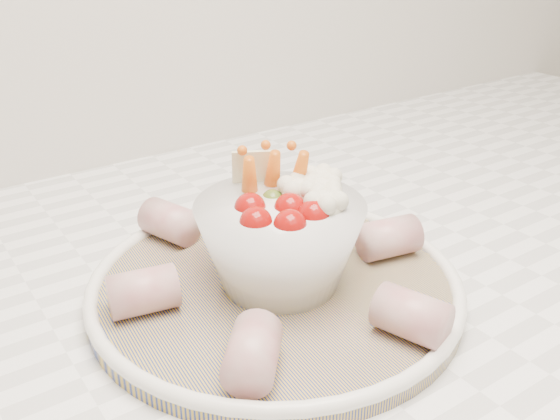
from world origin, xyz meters
TOP-DOWN VIEW (x-y plane):
  - serving_platter at (0.12, 1.37)m, footprint 0.34×0.34m
  - veggie_bowl at (0.12, 1.37)m, footprint 0.14×0.14m
  - cured_meat_rolls at (0.12, 1.37)m, footprint 0.28×0.30m

SIDE VIEW (x-z plane):
  - serving_platter at x=0.12m, z-range 0.92..0.94m
  - cured_meat_rolls at x=0.12m, z-range 0.94..0.97m
  - veggie_bowl at x=0.12m, z-range 0.92..1.03m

